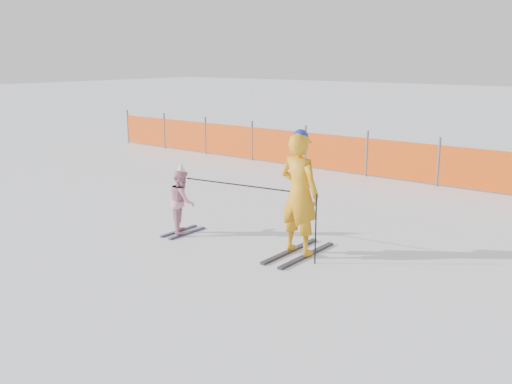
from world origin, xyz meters
TOP-DOWN VIEW (x-y plane):
  - ground at (0.00, 0.00)m, footprint 120.00×120.00m
  - adult at (0.73, 0.71)m, footprint 0.77×1.55m
  - child at (-1.63, 0.37)m, footprint 0.72×0.90m
  - ski_poles at (0.12, 0.53)m, footprint 2.70×0.33m
  - safety_fence at (-3.18, 7.16)m, footprint 16.44×0.06m

SIDE VIEW (x-z plane):
  - ground at x=0.00m, z-range 0.00..0.00m
  - safety_fence at x=-3.18m, z-range -0.07..1.18m
  - child at x=-1.63m, z-range -0.06..1.30m
  - ski_poles at x=0.12m, z-range 0.32..1.46m
  - adult at x=0.73m, z-range 0.00..2.09m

